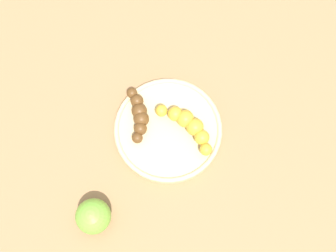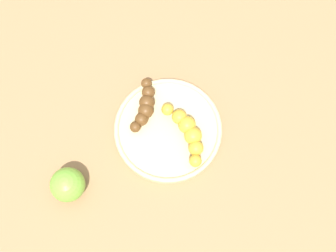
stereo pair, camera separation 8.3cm
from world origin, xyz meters
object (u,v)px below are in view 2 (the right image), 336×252
(banana_spotted, at_px, (187,131))
(banana_overripe, at_px, (145,106))
(fruit_bowl, at_px, (168,130))
(apple_green, at_px, (68,185))

(banana_spotted, relative_size, banana_overripe, 1.42)
(fruit_bowl, xyz_separation_m, apple_green, (-0.22, 0.04, 0.02))
(fruit_bowl, distance_m, banana_spotted, 0.05)
(fruit_bowl, relative_size, banana_overripe, 2.24)
(banana_spotted, distance_m, apple_green, 0.26)
(fruit_bowl, relative_size, banana_spotted, 1.57)
(banana_overripe, bearing_deg, apple_green, -119.90)
(banana_overripe, relative_size, apple_green, 1.46)
(fruit_bowl, height_order, banana_spotted, banana_spotted)
(banana_spotted, bearing_deg, fruit_bowl, 136.74)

